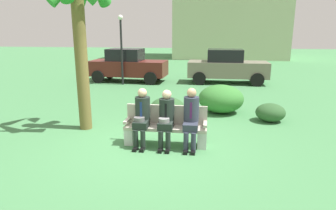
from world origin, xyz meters
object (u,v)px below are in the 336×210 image
object	(u,v)px
shrub_near_bench	(168,108)
park_bench	(166,127)
palm_tree_tall	(79,11)
street_lamp	(121,42)
seated_man_left	(142,114)
seated_man_middle	(166,116)
seated_man_right	(191,115)
parked_car_near	(128,65)
parked_car_far	(227,66)
shrub_mid_lawn	(221,99)
shrub_far_lawn	(270,113)

from	to	relation	value
shrub_near_bench	park_bench	bearing A→B (deg)	-83.03
palm_tree_tall	street_lamp	world-z (taller)	palm_tree_tall
seated_man_left	seated_man_middle	bearing A→B (deg)	-0.23
seated_man_right	parked_car_near	xyz separation A→B (m)	(-3.80, 8.54, 0.09)
shrub_near_bench	street_lamp	size ratio (longest dim) A/B	0.32
parked_car_near	street_lamp	size ratio (longest dim) A/B	1.21
parked_car_far	shrub_mid_lawn	bearing A→B (deg)	-94.77
parked_car_near	parked_car_far	bearing A→B (deg)	2.48
seated_man_left	shrub_mid_lawn	world-z (taller)	seated_man_left
parked_car_far	seated_man_middle	bearing A→B (deg)	-101.56
parked_car_near	parked_car_far	world-z (taller)	same
seated_man_left	shrub_far_lawn	xyz separation A→B (m)	(3.27, 2.31, -0.47)
seated_man_left	seated_man_right	bearing A→B (deg)	0.47
park_bench	shrub_mid_lawn	distance (m)	3.26
seated_man_right	shrub_far_lawn	size ratio (longest dim) A/B	1.60
seated_man_middle	seated_man_right	xyz separation A→B (m)	(0.55, 0.01, 0.03)
shrub_mid_lawn	shrub_far_lawn	world-z (taller)	shrub_mid_lawn
park_bench	seated_man_right	size ratio (longest dim) A/B	1.39
seated_man_right	street_lamp	size ratio (longest dim) A/B	0.41
palm_tree_tall	shrub_mid_lawn	bearing A→B (deg)	30.74
seated_man_middle	seated_man_right	bearing A→B (deg)	1.16
parked_car_near	street_lamp	distance (m)	1.52
seated_man_left	parked_car_near	world-z (taller)	parked_car_near
palm_tree_tall	shrub_mid_lawn	distance (m)	4.95
seated_man_middle	seated_man_left	bearing A→B (deg)	179.77
shrub_near_bench	street_lamp	bearing A→B (deg)	118.71
shrub_mid_lawn	seated_man_left	bearing A→B (deg)	-121.19
street_lamp	parked_car_far	bearing A→B (deg)	12.78
seated_man_left	shrub_mid_lawn	distance (m)	3.64
shrub_far_lawn	shrub_mid_lawn	bearing A→B (deg)	150.38
park_bench	seated_man_left	distance (m)	0.63
park_bench	parked_car_far	bearing A→B (deg)	78.11
shrub_far_lawn	parked_car_near	world-z (taller)	parked_car_near
seated_man_middle	street_lamp	distance (m)	8.40
shrub_near_bench	shrub_far_lawn	bearing A→B (deg)	3.30
seated_man_left	parked_car_far	world-z (taller)	parked_car_far
seated_man_right	street_lamp	xyz separation A→B (m)	(-3.82, 7.61, 1.29)
seated_man_right	shrub_mid_lawn	distance (m)	3.20
seated_man_left	seated_man_middle	distance (m)	0.56
shrub_far_lawn	street_lamp	size ratio (longest dim) A/B	0.26
seated_man_middle	shrub_mid_lawn	distance (m)	3.38
street_lamp	shrub_near_bench	bearing A→B (deg)	-61.29
seated_man_right	parked_car_near	distance (m)	9.35
shrub_far_lawn	seated_man_left	bearing A→B (deg)	-144.81
palm_tree_tall	seated_man_right	bearing A→B (deg)	-18.11
shrub_mid_lawn	shrub_far_lawn	xyz separation A→B (m)	(1.40, -0.79, -0.19)
park_bench	street_lamp	distance (m)	8.32
parked_car_far	street_lamp	distance (m)	5.33
seated_man_right	street_lamp	world-z (taller)	street_lamp
park_bench	shrub_mid_lawn	xyz separation A→B (m)	(1.35, 2.97, 0.03)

